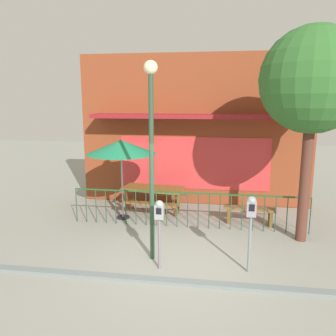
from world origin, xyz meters
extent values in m
plane|color=gray|center=(0.00, 0.00, 0.00)|extent=(40.00, 40.00, 0.00)
cube|color=#462615|center=(0.00, 4.53, 0.00)|extent=(7.41, 0.54, 0.01)
cube|color=brown|center=(0.00, 4.53, 2.40)|extent=(7.41, 0.50, 4.79)
cube|color=#D83838|center=(0.00, 4.27, 1.35)|extent=(4.81, 0.02, 1.70)
cube|color=maroon|center=(0.00, 3.85, 2.87)|extent=(6.30, 0.87, 0.12)
cube|color=#1F5125|center=(0.00, 2.09, 0.95)|extent=(6.22, 0.04, 0.04)
cylinder|color=#23422B|center=(-3.11, 2.09, 0.47)|extent=(0.02, 0.02, 0.95)
cylinder|color=#234832|center=(-2.83, 2.09, 0.47)|extent=(0.02, 0.02, 0.95)
cylinder|color=#244E2A|center=(-2.55, 2.09, 0.47)|extent=(0.02, 0.02, 0.95)
cylinder|color=#2B4822|center=(-2.26, 2.09, 0.47)|extent=(0.02, 0.02, 0.95)
cylinder|color=#1E4230|center=(-1.98, 2.09, 0.47)|extent=(0.02, 0.02, 0.95)
cylinder|color=#1F472C|center=(-1.70, 2.09, 0.47)|extent=(0.02, 0.02, 0.95)
cylinder|color=#28462D|center=(-1.41, 2.09, 0.47)|extent=(0.02, 0.02, 0.95)
cylinder|color=#2A3D29|center=(-1.13, 2.09, 0.47)|extent=(0.02, 0.02, 0.95)
cylinder|color=#2B4B2A|center=(-0.85, 2.09, 0.47)|extent=(0.02, 0.02, 0.95)
cylinder|color=#2A5024|center=(-0.57, 2.09, 0.47)|extent=(0.02, 0.02, 0.95)
cylinder|color=#204E2B|center=(-0.28, 2.09, 0.47)|extent=(0.02, 0.02, 0.95)
cylinder|color=#2D402E|center=(0.00, 2.09, 0.47)|extent=(0.02, 0.02, 0.95)
cylinder|color=#293E2C|center=(0.28, 2.09, 0.47)|extent=(0.02, 0.02, 0.95)
cylinder|color=#1B4422|center=(0.57, 2.09, 0.47)|extent=(0.02, 0.02, 0.95)
cylinder|color=#203E20|center=(0.85, 2.09, 0.47)|extent=(0.02, 0.02, 0.95)
cylinder|color=#2C4E2F|center=(1.13, 2.09, 0.47)|extent=(0.02, 0.02, 0.95)
cylinder|color=#1D4F2F|center=(1.41, 2.09, 0.47)|extent=(0.02, 0.02, 0.95)
cylinder|color=#1C4D31|center=(1.70, 2.09, 0.47)|extent=(0.02, 0.02, 0.95)
cylinder|color=#284129|center=(1.98, 2.09, 0.47)|extent=(0.02, 0.02, 0.95)
cylinder|color=#1D4A31|center=(2.26, 2.09, 0.47)|extent=(0.02, 0.02, 0.95)
cylinder|color=#234229|center=(2.55, 2.09, 0.47)|extent=(0.02, 0.02, 0.95)
cylinder|color=#2B4B29|center=(2.83, 2.09, 0.47)|extent=(0.02, 0.02, 0.95)
cylinder|color=#194029|center=(3.11, 2.09, 0.47)|extent=(0.02, 0.02, 0.95)
cube|color=brown|center=(-1.15, 3.21, 0.74)|extent=(1.89, 1.00, 0.07)
cube|color=brown|center=(-1.23, 2.66, 0.44)|extent=(1.82, 0.51, 0.05)
cube|color=brown|center=(-1.08, 3.75, 0.44)|extent=(1.82, 0.51, 0.05)
cube|color=brown|center=(-1.92, 3.03, 0.37)|extent=(0.12, 0.36, 0.78)
cube|color=brown|center=(-1.85, 3.59, 0.37)|extent=(0.12, 0.36, 0.78)
cube|color=brown|center=(-0.46, 2.83, 0.37)|extent=(0.12, 0.36, 0.78)
cube|color=brown|center=(-0.38, 3.38, 0.37)|extent=(0.12, 0.36, 0.78)
cylinder|color=black|center=(-1.91, 2.55, 0.03)|extent=(0.36, 0.36, 0.05)
cylinder|color=#B3B0B1|center=(-1.91, 2.55, 1.11)|extent=(0.04, 0.04, 2.22)
cone|color=#1D8256|center=(-1.91, 2.55, 2.08)|extent=(1.94, 1.94, 0.39)
cube|color=brown|center=(1.65, 2.58, 0.45)|extent=(1.43, 0.46, 0.06)
cube|color=brown|center=(1.09, 2.64, 0.23)|extent=(0.08, 0.29, 0.45)
cube|color=brown|center=(2.21, 2.52, 0.23)|extent=(0.08, 0.29, 0.45)
cylinder|color=gray|center=(1.42, -0.15, 0.58)|extent=(0.06, 0.06, 1.16)
cube|color=gray|center=(1.42, -0.15, 1.32)|extent=(0.18, 0.14, 0.31)
sphere|color=gray|center=(1.42, -0.15, 1.47)|extent=(0.17, 0.17, 0.17)
cube|color=black|center=(1.42, -0.22, 1.35)|extent=(0.11, 0.01, 0.14)
cylinder|color=gray|center=(-0.35, -0.26, 0.53)|extent=(0.06, 0.06, 1.06)
cube|color=#91999C|center=(-0.35, -0.26, 1.20)|extent=(0.18, 0.14, 0.29)
sphere|color=gray|center=(-0.35, -0.26, 1.35)|extent=(0.17, 0.17, 0.17)
cube|color=black|center=(-0.35, -0.33, 1.24)|extent=(0.11, 0.01, 0.13)
cylinder|color=#572F25|center=(2.81, 1.65, 1.57)|extent=(0.25, 0.25, 3.13)
sphere|color=#31672B|center=(2.81, 1.65, 3.79)|extent=(2.39, 2.39, 2.39)
cylinder|color=#2D4933|center=(-0.58, 0.17, 1.93)|extent=(0.10, 0.10, 3.85)
sphere|color=beige|center=(-0.58, 0.17, 3.97)|extent=(0.28, 0.28, 0.28)
cube|color=slate|center=(0.00, -0.77, 0.00)|extent=(10.37, 0.20, 0.11)
camera|label=1|loc=(0.75, -6.56, 3.36)|focal=36.52mm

